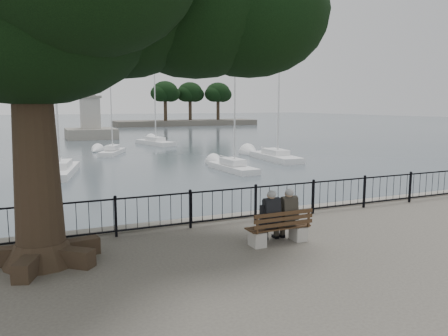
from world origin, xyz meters
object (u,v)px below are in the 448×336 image
person_left (268,219)px  lion_monument (91,121)px  person_right (286,217)px  bench (279,232)px

person_left → lion_monument: bearing=88.0°
person_left → person_right: same height
lion_monument → person_left: bearing=-92.0°
person_right → bench: bearing=-158.6°
person_left → lion_monument: size_ratio=0.15×
person_left → person_right: (0.49, 0.01, 0.00)m
person_right → lion_monument: bearing=88.6°
person_right → lion_monument: size_ratio=0.15×
bench → person_right: person_right is taller
bench → lion_monument: bearing=88.3°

